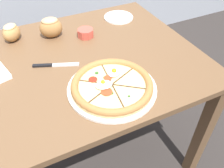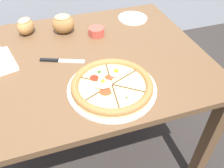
{
  "view_description": "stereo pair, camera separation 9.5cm",
  "coord_description": "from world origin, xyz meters",
  "px_view_note": "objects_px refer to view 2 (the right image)",
  "views": [
    {
      "loc": [
        -0.23,
        -0.9,
        1.44
      ],
      "look_at": [
        0.08,
        -0.26,
        0.8
      ],
      "focal_mm": 38.0,
      "sensor_mm": 36.0,
      "label": 1
    },
    {
      "loc": [
        -0.14,
        -0.93,
        1.44
      ],
      "look_at": [
        0.08,
        -0.26,
        0.8
      ],
      "focal_mm": 38.0,
      "sensor_mm": 36.0,
      "label": 2
    }
  ],
  "objects_px": {
    "knife_main": "(62,61)",
    "bread_piece_mid": "(26,26)",
    "ramekin_bowl": "(96,31)",
    "bread_piece_near": "(63,23)",
    "pizza": "(112,86)",
    "dining_table": "(82,75)",
    "side_saucer": "(133,18)"
  },
  "relations": [
    {
      "from": "dining_table",
      "to": "bread_piece_near",
      "type": "bearing_deg",
      "value": 96.17
    },
    {
      "from": "ramekin_bowl",
      "to": "knife_main",
      "type": "distance_m",
      "value": 0.29
    },
    {
      "from": "dining_table",
      "to": "ramekin_bowl",
      "type": "bearing_deg",
      "value": 53.53
    },
    {
      "from": "pizza",
      "to": "bread_piece_near",
      "type": "xyz_separation_m",
      "value": [
        -0.11,
        0.52,
        0.04
      ]
    },
    {
      "from": "bread_piece_near",
      "to": "side_saucer",
      "type": "distance_m",
      "value": 0.43
    },
    {
      "from": "dining_table",
      "to": "pizza",
      "type": "relative_size",
      "value": 3.31
    },
    {
      "from": "ramekin_bowl",
      "to": "bread_piece_mid",
      "type": "xyz_separation_m",
      "value": [
        -0.36,
        0.13,
        0.02
      ]
    },
    {
      "from": "bread_piece_mid",
      "to": "side_saucer",
      "type": "xyz_separation_m",
      "value": [
        0.62,
        -0.01,
        -0.04
      ]
    },
    {
      "from": "dining_table",
      "to": "bread_piece_near",
      "type": "xyz_separation_m",
      "value": [
        -0.03,
        0.26,
        0.16
      ]
    },
    {
      "from": "pizza",
      "to": "ramekin_bowl",
      "type": "height_order",
      "value": "pizza"
    },
    {
      "from": "ramekin_bowl",
      "to": "knife_main",
      "type": "bearing_deg",
      "value": -140.48
    },
    {
      "from": "bread_piece_near",
      "to": "bread_piece_mid",
      "type": "height_order",
      "value": "bread_piece_near"
    },
    {
      "from": "bread_piece_mid",
      "to": "side_saucer",
      "type": "relative_size",
      "value": 0.72
    },
    {
      "from": "knife_main",
      "to": "bread_piece_mid",
      "type": "bearing_deg",
      "value": 135.62
    },
    {
      "from": "pizza",
      "to": "side_saucer",
      "type": "xyz_separation_m",
      "value": [
        0.31,
        0.55,
        -0.02
      ]
    },
    {
      "from": "bread_piece_mid",
      "to": "knife_main",
      "type": "height_order",
      "value": "bread_piece_mid"
    },
    {
      "from": "pizza",
      "to": "bread_piece_mid",
      "type": "bearing_deg",
      "value": 118.21
    },
    {
      "from": "dining_table",
      "to": "knife_main",
      "type": "xyz_separation_m",
      "value": [
        -0.09,
        -0.0,
        0.11
      ]
    },
    {
      "from": "side_saucer",
      "to": "ramekin_bowl",
      "type": "bearing_deg",
      "value": -155.74
    },
    {
      "from": "dining_table",
      "to": "knife_main",
      "type": "distance_m",
      "value": 0.14
    },
    {
      "from": "ramekin_bowl",
      "to": "bread_piece_near",
      "type": "height_order",
      "value": "bread_piece_near"
    },
    {
      "from": "ramekin_bowl",
      "to": "side_saucer",
      "type": "relative_size",
      "value": 0.51
    },
    {
      "from": "dining_table",
      "to": "side_saucer",
      "type": "distance_m",
      "value": 0.51
    },
    {
      "from": "bread_piece_near",
      "to": "knife_main",
      "type": "height_order",
      "value": "bread_piece_near"
    },
    {
      "from": "pizza",
      "to": "bread_piece_near",
      "type": "distance_m",
      "value": 0.53
    },
    {
      "from": "knife_main",
      "to": "side_saucer",
      "type": "height_order",
      "value": "same"
    },
    {
      "from": "dining_table",
      "to": "ramekin_bowl",
      "type": "relative_size",
      "value": 13.6
    },
    {
      "from": "ramekin_bowl",
      "to": "side_saucer",
      "type": "xyz_separation_m",
      "value": [
        0.26,
        0.12,
        -0.02
      ]
    },
    {
      "from": "bread_piece_near",
      "to": "bread_piece_mid",
      "type": "distance_m",
      "value": 0.2
    },
    {
      "from": "pizza",
      "to": "bread_piece_mid",
      "type": "height_order",
      "value": "bread_piece_mid"
    },
    {
      "from": "ramekin_bowl",
      "to": "side_saucer",
      "type": "distance_m",
      "value": 0.28
    },
    {
      "from": "pizza",
      "to": "ramekin_bowl",
      "type": "xyz_separation_m",
      "value": [
        0.05,
        0.44,
        0.0
      ]
    }
  ]
}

